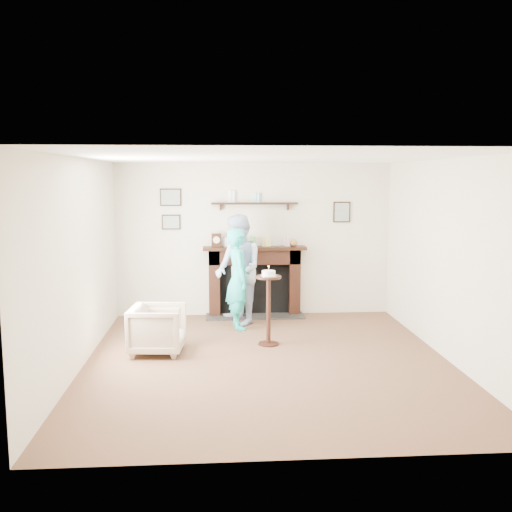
# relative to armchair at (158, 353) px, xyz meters

# --- Properties ---
(ground) EXTENTS (5.00, 5.00, 0.00)m
(ground) POSITION_rel_armchair_xyz_m (1.39, -0.45, 0.00)
(ground) COLOR brown
(ground) RESTS_ON ground
(room_shell) EXTENTS (4.54, 5.02, 2.52)m
(room_shell) POSITION_rel_armchair_xyz_m (1.39, 0.24, 1.62)
(room_shell) COLOR beige
(room_shell) RESTS_ON ground
(armchair) EXTENTS (0.75, 0.73, 0.63)m
(armchair) POSITION_rel_armchair_xyz_m (0.00, 0.00, 0.00)
(armchair) COLOR tan
(armchair) RESTS_ON ground
(man) EXTENTS (0.92, 1.02, 1.71)m
(man) POSITION_rel_armchair_xyz_m (1.11, 1.45, 0.00)
(man) COLOR #A3B7CC
(man) RESTS_ON ground
(woman) EXTENTS (0.44, 0.60, 1.52)m
(woman) POSITION_rel_armchair_xyz_m (1.09, 1.16, 0.00)
(woman) COLOR #1FB1AB
(woman) RESTS_ON ground
(pedestal_table) EXTENTS (0.34, 0.34, 1.09)m
(pedestal_table) POSITION_rel_armchair_xyz_m (1.47, 0.27, 0.67)
(pedestal_table) COLOR black
(pedestal_table) RESTS_ON ground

